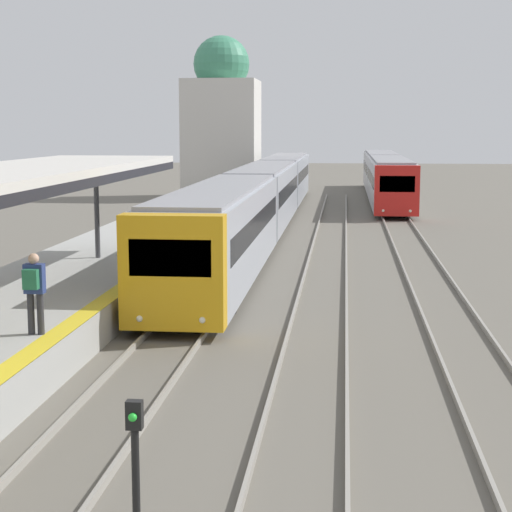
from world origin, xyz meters
name	(u,v)px	position (x,y,z in m)	size (l,w,h in m)	color
person_on_platform	(34,287)	(-2.12, 12.33, 1.92)	(0.40, 0.40, 1.66)	#2D2D33
train_near	(264,194)	(0.00, 39.07, 1.75)	(2.55, 47.00, 3.17)	gold
train_far	(385,175)	(6.93, 57.83, 1.75)	(2.47, 29.32, 3.16)	red
signal_post_near	(135,454)	(1.57, 5.76, 1.12)	(0.20, 0.21, 1.81)	black
distant_domed_building	(222,123)	(-4.89, 58.23, 5.43)	(5.26, 5.26, 11.63)	silver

